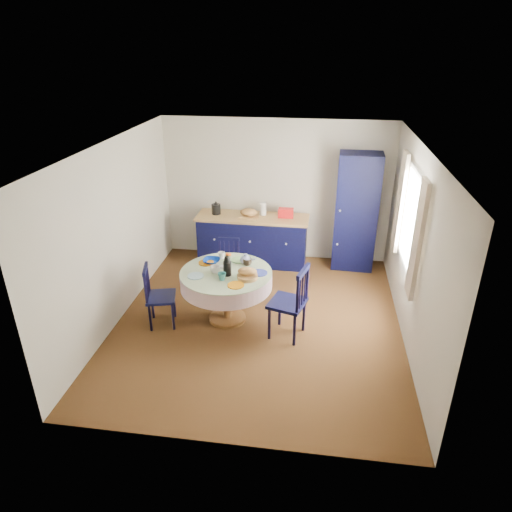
{
  "coord_description": "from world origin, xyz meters",
  "views": [
    {
      "loc": [
        0.75,
        -5.5,
        3.67
      ],
      "look_at": [
        -0.07,
        0.2,
        0.93
      ],
      "focal_mm": 32.0,
      "sensor_mm": 36.0,
      "label": 1
    }
  ],
  "objects": [
    {
      "name": "floor",
      "position": [
        0.0,
        0.0,
        0.0
      ],
      "size": [
        4.5,
        4.5,
        0.0
      ],
      "primitive_type": "plane",
      "color": "black",
      "rests_on": "ground"
    },
    {
      "name": "ceiling",
      "position": [
        0.0,
        0.0,
        2.5
      ],
      "size": [
        4.5,
        4.5,
        0.0
      ],
      "primitive_type": "plane",
      "rotation": [
        3.14,
        0.0,
        0.0
      ],
      "color": "white",
      "rests_on": "wall_back"
    },
    {
      "name": "wall_back",
      "position": [
        0.0,
        2.25,
        1.25
      ],
      "size": [
        4.0,
        0.02,
        2.5
      ],
      "primitive_type": "cube",
      "color": "beige",
      "rests_on": "floor"
    },
    {
      "name": "wall_left",
      "position": [
        -2.0,
        0.0,
        1.25
      ],
      "size": [
        0.02,
        4.5,
        2.5
      ],
      "primitive_type": "cube",
      "color": "beige",
      "rests_on": "floor"
    },
    {
      "name": "wall_right",
      "position": [
        2.0,
        0.0,
        1.25
      ],
      "size": [
        0.02,
        4.5,
        2.5
      ],
      "primitive_type": "cube",
      "color": "beige",
      "rests_on": "floor"
    },
    {
      "name": "window",
      "position": [
        1.95,
        0.3,
        1.52
      ],
      "size": [
        0.1,
        1.74,
        1.45
      ],
      "color": "white",
      "rests_on": "wall_right"
    },
    {
      "name": "kitchen_counter",
      "position": [
        -0.37,
        1.9,
        0.45
      ],
      "size": [
        1.97,
        0.64,
        1.12
      ],
      "rotation": [
        0.0,
        0.0,
        -0.01
      ],
      "color": "black",
      "rests_on": "floor"
    },
    {
      "name": "pantry_cabinet",
      "position": [
        1.4,
        2.0,
        1.01
      ],
      "size": [
        0.73,
        0.54,
        2.02
      ],
      "rotation": [
        0.0,
        0.0,
        -0.04
      ],
      "color": "black",
      "rests_on": "floor"
    },
    {
      "name": "dining_table",
      "position": [
        -0.44,
        -0.03,
        0.65
      ],
      "size": [
        1.28,
        1.28,
        1.05
      ],
      "color": "brown",
      "rests_on": "floor"
    },
    {
      "name": "chair_left",
      "position": [
        -1.37,
        -0.27,
        0.46
      ],
      "size": [
        0.48,
        0.49,
        0.91
      ],
      "rotation": [
        0.0,
        0.0,
        1.82
      ],
      "color": "black",
      "rests_on": "floor"
    },
    {
      "name": "chair_far",
      "position": [
        -0.62,
        0.9,
        0.42
      ],
      "size": [
        0.39,
        0.37,
        0.83
      ],
      "rotation": [
        0.0,
        0.0,
        0.05
      ],
      "color": "black",
      "rests_on": "floor"
    },
    {
      "name": "chair_right",
      "position": [
        0.47,
        -0.3,
        0.53
      ],
      "size": [
        0.56,
        0.57,
        1.05
      ],
      "rotation": [
        0.0,
        0.0,
        -1.85
      ],
      "color": "black",
      "rests_on": "floor"
    },
    {
      "name": "mug_a",
      "position": [
        -0.59,
        -0.08,
        0.82
      ],
      "size": [
        0.13,
        0.13,
        0.1
      ],
      "primitive_type": "imported",
      "color": "silver",
      "rests_on": "dining_table"
    },
    {
      "name": "mug_b",
      "position": [
        -0.46,
        -0.27,
        0.82
      ],
      "size": [
        0.11,
        0.11,
        0.1
      ],
      "primitive_type": "imported",
      "color": "#2F7776",
      "rests_on": "dining_table"
    },
    {
      "name": "mug_c",
      "position": [
        -0.19,
        0.22,
        0.82
      ],
      "size": [
        0.13,
        0.13,
        0.1
      ],
      "primitive_type": "imported",
      "color": "black",
      "rests_on": "dining_table"
    },
    {
      "name": "mug_d",
      "position": [
        -0.6,
        0.39,
        0.82
      ],
      "size": [
        0.1,
        0.1,
        0.1
      ],
      "primitive_type": "imported",
      "color": "silver",
      "rests_on": "dining_table"
    },
    {
      "name": "cobalt_bowl",
      "position": [
        -0.71,
        0.22,
        0.8
      ],
      "size": [
        0.24,
        0.24,
        0.06
      ],
      "primitive_type": "imported",
      "color": "navy",
      "rests_on": "dining_table"
    }
  ]
}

